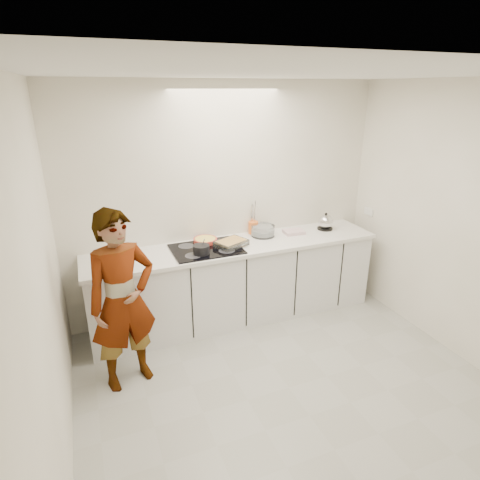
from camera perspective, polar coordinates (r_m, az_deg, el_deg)
name	(u,v)px	position (r m, az deg, el deg)	size (l,w,h in m)	color
floor	(289,388)	(3.84, 6.96, -20.11)	(3.60, 3.20, 0.00)	#ADADA4
ceiling	(306,73)	(2.91, 9.34, 22.37)	(3.60, 3.20, 0.00)	white
wall_back	(226,203)	(4.53, -2.01, 5.35)	(3.60, 0.00, 2.60)	white
wall_front	(479,387)	(2.11, 30.81, -17.49)	(3.60, 0.00, 2.60)	white
wall_left	(42,295)	(2.80, -26.32, -7.07)	(0.00, 3.20, 2.60)	white
wall_right	(463,226)	(4.31, 29.15, 1.80)	(0.02, 3.20, 2.60)	white
base_cabinets	(237,283)	(4.56, -0.49, -6.19)	(3.20, 0.58, 0.87)	silver
countertop	(236,246)	(4.38, -0.51, -0.88)	(3.24, 0.64, 0.04)	white
hob	(206,249)	(4.24, -4.82, -1.28)	(0.72, 0.54, 0.01)	black
tart_dish	(205,240)	(4.41, -4.95, 0.00)	(0.30, 0.30, 0.04)	red
saucepan	(201,249)	(4.09, -5.52, -1.34)	(0.22, 0.22, 0.16)	black
baking_dish	(231,243)	(4.28, -1.25, -0.41)	(0.39, 0.34, 0.06)	silver
mixing_bowl	(263,231)	(4.61, 3.28, 1.28)	(0.28, 0.28, 0.13)	silver
tea_towel	(294,232)	(4.74, 7.66, 1.16)	(0.23, 0.17, 0.04)	white
kettle	(325,222)	(4.92, 12.05, 2.47)	(0.19, 0.19, 0.21)	black
utensil_crock	(253,227)	(4.69, 1.90, 1.80)	(0.11, 0.11, 0.14)	orange
cook	(123,301)	(3.59, -16.34, -8.32)	(0.59, 0.39, 1.63)	silver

